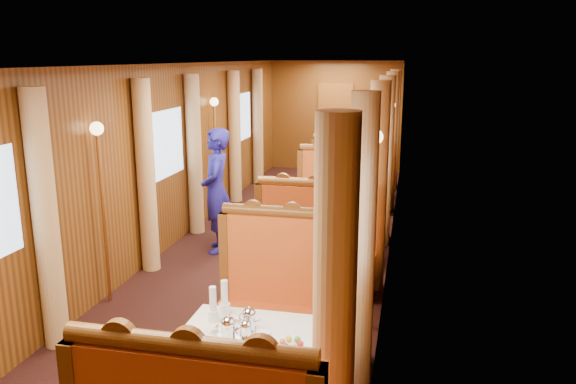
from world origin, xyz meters
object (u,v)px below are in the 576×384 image
(fruit_plate, at_px, (291,345))
(rose_vase_mid, at_px, (327,191))
(rose_vase_far, at_px, (359,148))
(table_near, at_px, (257,382))
(tea_tray, at_px, (241,333))
(teapot_back, at_px, (249,322))
(banquette_near_aft, at_px, (288,313))
(banquette_mid_aft, at_px, (340,209))
(table_mid, at_px, (329,233))
(steward, at_px, (216,191))
(teapot_right, at_px, (246,333))
(passenger, at_px, (338,191))
(banquette_mid_fwd, at_px, (316,256))
(table_far, at_px, (356,177))
(banquette_far_aft, at_px, (361,165))
(banquette_far_fwd, at_px, (350,187))
(teapot_left, at_px, (228,331))

(fruit_plate, distance_m, rose_vase_mid, 3.67)
(fruit_plate, relative_size, rose_vase_far, 0.66)
(fruit_plate, bearing_deg, table_near, 152.21)
(tea_tray, xyz_separation_m, teapot_back, (0.04, 0.07, 0.06))
(banquette_near_aft, distance_m, banquette_mid_aft, 3.50)
(fruit_plate, bearing_deg, table_mid, 94.29)
(steward, bearing_deg, tea_tray, 5.26)
(table_mid, xyz_separation_m, teapot_right, (-0.04, -3.61, 0.43))
(table_mid, bearing_deg, passenger, 90.00)
(table_mid, bearing_deg, teapot_back, -91.01)
(banquette_mid_fwd, bearing_deg, fruit_plate, -84.06)
(table_far, xyz_separation_m, rose_vase_far, (0.04, -0.03, 0.55))
(banquette_mid_aft, xyz_separation_m, teapot_back, (-0.06, -4.48, 0.39))
(banquette_mid_fwd, bearing_deg, teapot_right, -90.94)
(tea_tray, bearing_deg, steward, 111.87)
(banquette_far_aft, xyz_separation_m, rose_vase_far, (0.04, -1.04, 0.50))
(table_far, height_order, banquette_far_fwd, banquette_far_fwd)
(teapot_back, relative_size, rose_vase_far, 0.44)
(table_mid, relative_size, banquette_mid_fwd, 0.78)
(table_mid, xyz_separation_m, banquette_far_fwd, (0.00, 2.49, 0.05))
(banquette_far_aft, xyz_separation_m, tea_tray, (-0.10, -8.05, 0.33))
(banquette_mid_fwd, bearing_deg, table_mid, 90.00)
(banquette_mid_fwd, height_order, banquette_far_aft, same)
(banquette_mid_fwd, distance_m, fruit_plate, 2.67)
(banquette_mid_fwd, height_order, banquette_far_fwd, same)
(banquette_near_aft, height_order, passenger, banquette_near_aft)
(table_mid, distance_m, table_far, 3.50)
(tea_tray, bearing_deg, teapot_left, -120.08)
(teapot_back, height_order, steward, steward)
(table_near, xyz_separation_m, banquette_far_aft, (0.00, 8.01, 0.05))
(rose_vase_mid, height_order, passenger, passenger)
(banquette_near_aft, xyz_separation_m, banquette_mid_aft, (0.00, 3.50, 0.00))
(steward, bearing_deg, banquette_far_aft, 144.29)
(table_mid, height_order, banquette_far_aft, banquette_far_aft)
(table_far, relative_size, rose_vase_far, 2.92)
(table_far, xyz_separation_m, steward, (-1.54, -3.45, 0.46))
(banquette_mid_fwd, xyz_separation_m, tea_tray, (-0.10, -2.52, 0.33))
(steward, bearing_deg, table_far, 139.25)
(banquette_far_fwd, distance_m, passenger, 1.71)
(banquette_far_fwd, bearing_deg, banquette_mid_aft, -90.00)
(fruit_plate, bearing_deg, rose_vase_far, 91.91)
(banquette_near_aft, height_order, table_far, banquette_near_aft)
(banquette_near_aft, height_order, teapot_back, banquette_near_aft)
(teapot_back, xyz_separation_m, rose_vase_far, (0.10, 6.94, 0.11))
(banquette_far_aft, bearing_deg, teapot_left, -91.11)
(banquette_far_fwd, xyz_separation_m, teapot_left, (-0.16, -6.11, 0.39))
(banquette_near_aft, relative_size, rose_vase_mid, 3.72)
(teapot_left, relative_size, fruit_plate, 0.67)
(teapot_left, bearing_deg, banquette_far_fwd, 80.87)
(banquette_mid_fwd, height_order, rose_vase_mid, banquette_mid_fwd)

